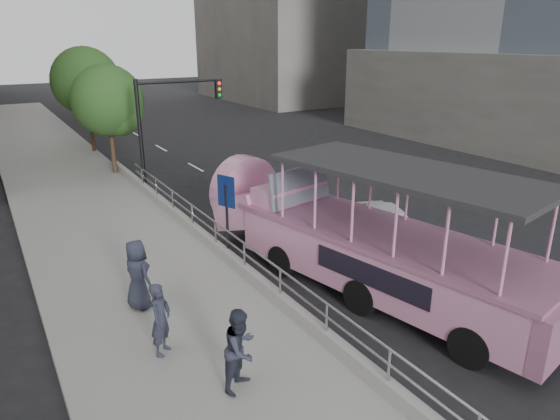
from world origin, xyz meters
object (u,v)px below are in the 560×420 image
at_px(duck_boat, 354,239).
at_px(pedestrian_mid, 241,349).
at_px(traffic_signal, 165,116).
at_px(street_tree_near, 110,103).
at_px(pedestrian_far, 138,275).
at_px(pedestrian_near, 161,319).
at_px(street_tree_far, 88,84).
at_px(parking_sign, 227,212).
at_px(car, 388,225).

relative_size(duck_boat, pedestrian_mid, 6.72).
relative_size(traffic_signal, street_tree_near, 0.91).
bearing_deg(pedestrian_far, street_tree_near, -31.12).
distance_m(pedestrian_near, pedestrian_mid, 2.13).
bearing_deg(street_tree_far, pedestrian_mid, -95.44).
bearing_deg(parking_sign, street_tree_near, 91.39).
bearing_deg(pedestrian_mid, car, -2.56).
distance_m(pedestrian_mid, street_tree_far, 24.52).
bearing_deg(street_tree_far, pedestrian_near, -98.36).
bearing_deg(pedestrian_mid, street_tree_near, 51.59).
xyz_separation_m(pedestrian_mid, street_tree_near, (2.11, 18.21, 2.66)).
xyz_separation_m(duck_boat, traffic_signal, (-1.41, 11.95, 2.11)).
bearing_deg(street_tree_near, pedestrian_near, -100.69).
xyz_separation_m(duck_boat, pedestrian_near, (-6.09, -0.94, -0.25)).
bearing_deg(pedestrian_far, pedestrian_mid, 171.92).
height_order(parking_sign, traffic_signal, traffic_signal).
distance_m(duck_boat, street_tree_far, 21.76).
height_order(duck_boat, car, duck_boat).
bearing_deg(street_tree_near, traffic_signal, -65.02).
bearing_deg(traffic_signal, street_tree_near, 114.98).
bearing_deg(duck_boat, pedestrian_far, 167.74).
height_order(parking_sign, street_tree_far, street_tree_far).
xyz_separation_m(car, pedestrian_near, (-9.03, -2.61, 0.47)).
height_order(duck_boat, parking_sign, duck_boat).
relative_size(parking_sign, street_tree_near, 0.52).
relative_size(street_tree_near, street_tree_far, 0.89).
xyz_separation_m(car, pedestrian_mid, (-8.05, -4.51, 0.49)).
bearing_deg(pedestrian_far, traffic_signal, -42.39).
bearing_deg(street_tree_far, car, -73.73).
height_order(car, pedestrian_mid, pedestrian_mid).
height_order(pedestrian_mid, parking_sign, parking_sign).
xyz_separation_m(duck_boat, pedestrian_mid, (-5.12, -2.84, -0.23)).
height_order(duck_boat, pedestrian_far, duck_boat).
bearing_deg(traffic_signal, parking_sign, -98.05).
distance_m(duck_boat, pedestrian_far, 6.08).
relative_size(duck_boat, street_tree_near, 2.02).
bearing_deg(car, parking_sign, -171.05).
height_order(pedestrian_near, pedestrian_far, pedestrian_far).
distance_m(parking_sign, traffic_signal, 9.37).
height_order(pedestrian_mid, street_tree_near, street_tree_near).
bearing_deg(parking_sign, pedestrian_mid, -113.12).
bearing_deg(pedestrian_far, car, -106.89).
height_order(duck_boat, street_tree_far, street_tree_far).
bearing_deg(pedestrian_near, parking_sign, 1.28).
bearing_deg(street_tree_near, car, -66.53).
xyz_separation_m(car, street_tree_far, (-5.75, 19.70, 3.63)).
height_order(pedestrian_near, street_tree_far, street_tree_far).
bearing_deg(pedestrian_near, street_tree_near, 32.67).
xyz_separation_m(pedestrian_mid, pedestrian_far, (-0.82, 4.13, 0.06)).
bearing_deg(traffic_signal, duck_boat, -83.25).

